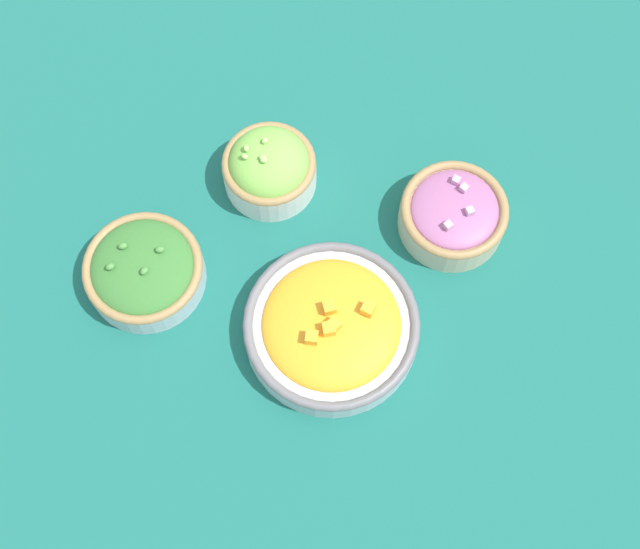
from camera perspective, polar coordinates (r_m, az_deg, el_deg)
ground_plane at (r=1.11m, az=0.00°, el=-0.56°), size 3.00×3.00×0.00m
bowl_lettuce at (r=1.14m, az=-3.27°, el=6.86°), size 0.12×0.12×0.08m
bowl_squash at (r=1.06m, az=0.68°, el=-3.35°), size 0.21×0.21×0.07m
bowl_broccoli at (r=1.11m, az=-11.22°, el=0.28°), size 0.15×0.15×0.06m
bowl_red_onion at (r=1.13m, az=8.52°, el=3.85°), size 0.13×0.13×0.06m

